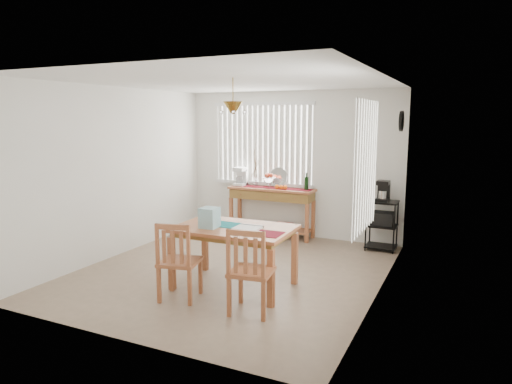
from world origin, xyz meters
The scene contains 10 objects.
ground centered at (0.00, 0.00, -0.01)m, with size 4.00×4.50×0.01m, color gray.
room_shell centered at (0.00, 0.02, 1.69)m, with size 4.20×4.70×2.70m.
sideboard centered at (-0.27, 2.01, 0.66)m, with size 1.57×0.44×0.88m.
sideboard_items centered at (-0.53, 2.02, 1.02)m, with size 1.49×0.37×0.68m.
wire_cart centered at (1.69, 1.95, 0.49)m, with size 0.48×0.38×0.81m.
cart_items centered at (1.69, 1.96, 0.96)m, with size 0.19×0.23×0.33m.
dining_table centered at (0.30, -0.53, 0.69)m, with size 1.47×0.96×0.78m.
table_items centered at (0.16, -0.65, 0.87)m, with size 1.12×0.52×0.25m.
chair_left centered at (-0.09, -1.18, 0.46)m, with size 0.53×0.53×0.95m.
chair_right centered at (0.84, -1.17, 0.48)m, with size 0.51×0.51×0.98m.
Camera 1 is at (2.91, -5.43, 2.12)m, focal length 32.00 mm.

